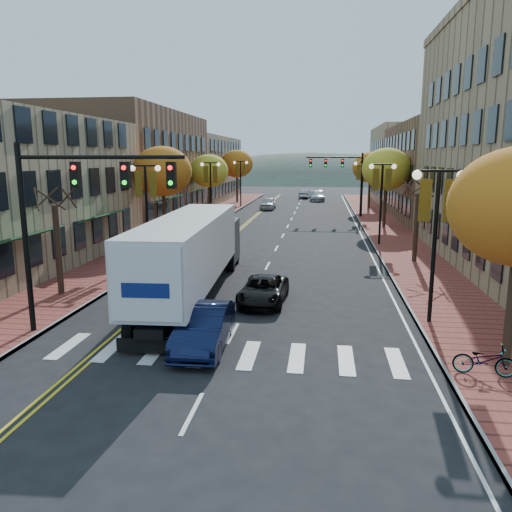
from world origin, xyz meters
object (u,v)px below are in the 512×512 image
(semi_truck, at_px, (194,249))
(navy_sedan, at_px, (204,327))
(black_suv, at_px, (263,290))
(bicycle, at_px, (485,360))

(semi_truck, height_order, navy_sedan, semi_truck)
(semi_truck, xyz_separation_m, black_suv, (3.34, -0.66, -1.70))
(bicycle, bearing_deg, black_suv, 55.09)
(navy_sedan, relative_size, black_suv, 1.05)
(navy_sedan, bearing_deg, semi_truck, 105.02)
(navy_sedan, bearing_deg, black_suv, 74.17)
(black_suv, distance_m, bicycle, 10.26)
(semi_truck, bearing_deg, black_suv, -14.10)
(black_suv, bearing_deg, semi_truck, 171.07)
(semi_truck, bearing_deg, navy_sedan, -75.87)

